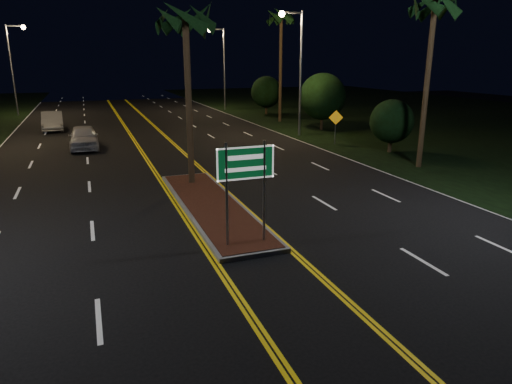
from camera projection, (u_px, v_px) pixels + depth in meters
name	position (u px, v px, depth m)	size (l,w,h in m)	color
ground	(281.00, 287.00, 11.80)	(120.00, 120.00, 0.00)	black
grass_right	(463.00, 120.00, 44.30)	(40.00, 110.00, 0.01)	black
median_island	(211.00, 206.00, 18.08)	(2.25, 10.25, 0.17)	gray
highway_sign	(246.00, 173.00, 13.65)	(1.80, 0.08, 3.20)	gray
streetlight_left_far	(14.00, 59.00, 46.29)	(1.91, 0.44, 9.00)	gray
streetlight_right_mid	(296.00, 59.00, 33.56)	(1.91, 0.44, 9.00)	gray
streetlight_right_far	(221.00, 59.00, 51.56)	(1.91, 0.44, 9.00)	gray
palm_median	(185.00, 20.00, 19.22)	(2.40, 2.40, 8.30)	#382819
palm_right_near	(435.00, 6.00, 22.67)	(2.40, 2.40, 9.30)	#382819
palm_right_far	(281.00, 18.00, 40.51)	(2.40, 2.40, 10.30)	#382819
shrub_near	(392.00, 121.00, 28.36)	(2.70, 2.70, 3.30)	#382819
shrub_mid	(323.00, 97.00, 37.31)	(3.78, 3.78, 4.62)	#382819
shrub_far	(266.00, 92.00, 48.15)	(3.24, 3.24, 3.96)	#382819
car_near	(83.00, 135.00, 29.84)	(2.26, 5.27, 1.76)	silver
car_far	(52.00, 120.00, 37.58)	(2.27, 5.29, 1.76)	#989BA1
warning_sign	(336.00, 122.00, 31.22)	(0.93, 0.36, 2.32)	gray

